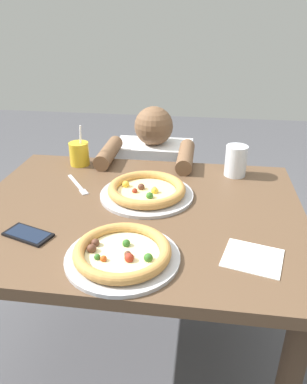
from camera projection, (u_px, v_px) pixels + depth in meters
name	position (u px, v px, depth m)	size (l,w,h in m)	color
ground_plane	(140.00, 357.00, 1.64)	(8.00, 8.00, 0.00)	#4C4C51
dining_table	(137.00, 236.00, 1.36)	(1.16, 0.91, 0.75)	brown
pizza_near	(122.00, 253.00, 1.04)	(0.32, 0.32, 0.04)	#B7B7BC
pizza_far	(147.00, 191.00, 1.38)	(0.35, 0.35, 0.05)	#B7B7BC
drink_cup_colored	(79.00, 154.00, 1.65)	(0.09, 0.09, 0.18)	gold
water_cup_clear	(236.00, 160.00, 1.54)	(0.09, 0.09, 0.13)	silver
paper_napkin	(253.00, 258.00, 1.05)	(0.16, 0.14, 0.00)	white
fork	(78.00, 185.00, 1.47)	(0.14, 0.17, 0.00)	silver
cell_phone	(28.00, 234.00, 1.15)	(0.17, 0.12, 0.01)	black
diner_seated	(154.00, 202.00, 2.04)	(0.42, 0.53, 0.95)	#333847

